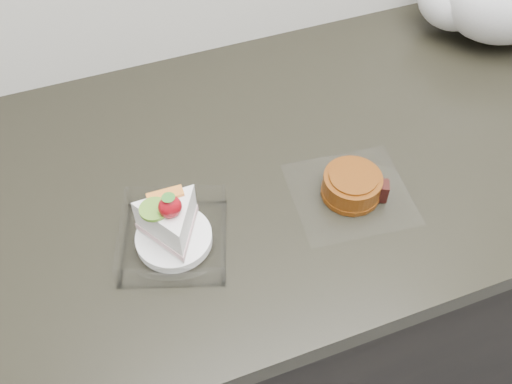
% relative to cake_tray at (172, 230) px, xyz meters
% --- Properties ---
extents(counter, '(2.04, 0.64, 0.90)m').
position_rel_cake_tray_xyz_m(counter, '(0.34, 0.10, -0.48)').
color(counter, black).
rests_on(counter, ground).
extents(cake_tray, '(0.19, 0.19, 0.12)m').
position_rel_cake_tray_xyz_m(cake_tray, '(0.00, 0.00, 0.00)').
color(cake_tray, white).
rests_on(cake_tray, counter).
extents(mooncake_wrap, '(0.19, 0.18, 0.04)m').
position_rel_cake_tray_xyz_m(mooncake_wrap, '(0.28, -0.01, -0.01)').
color(mooncake_wrap, white).
rests_on(mooncake_wrap, counter).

